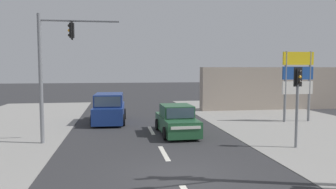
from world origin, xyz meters
TOP-DOWN VIEW (x-y plane):
  - ground_plane at (0.00, 0.00)m, footprint 140.00×140.00m
  - lane_dash_mid at (0.00, 3.00)m, footprint 0.20×2.40m
  - lane_dash_far at (0.00, 8.00)m, footprint 0.20×2.40m
  - traffic_signal_mast at (-4.81, 5.60)m, footprint 3.69×0.44m
  - pedestal_signal_right_kerb at (5.89, 2.98)m, footprint 0.44×0.31m
  - shopping_plaza_sign at (9.76, 9.56)m, footprint 2.10×0.16m
  - shopfront_wall_far at (11.00, 16.00)m, footprint 12.00×1.00m
  - sedan_crossing_left at (1.24, 6.84)m, footprint 1.96×4.27m
  - suv_oncoming_mid at (-2.39, 11.14)m, footprint 2.21×4.61m

SIDE VIEW (x-z plane):
  - ground_plane at x=0.00m, z-range 0.00..0.00m
  - lane_dash_mid at x=0.00m, z-range 0.00..0.01m
  - lane_dash_far at x=0.00m, z-range 0.00..0.01m
  - sedan_crossing_left at x=1.24m, z-range -0.08..1.48m
  - suv_oncoming_mid at x=-2.39m, z-range -0.06..1.83m
  - shopfront_wall_far at x=11.00m, z-range 0.00..3.60m
  - pedestal_signal_right_kerb at x=5.89m, z-range 0.64..4.20m
  - shopping_plaza_sign at x=9.76m, z-range 0.68..5.28m
  - traffic_signal_mast at x=-4.81m, z-range 0.83..6.83m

